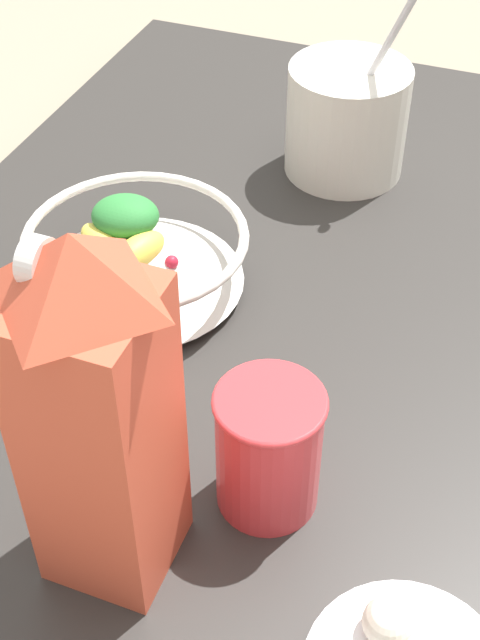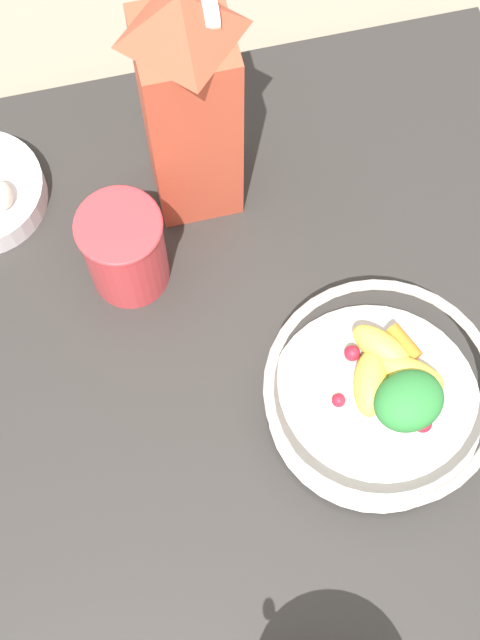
{
  "view_description": "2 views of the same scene",
  "coord_description": "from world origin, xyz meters",
  "px_view_note": "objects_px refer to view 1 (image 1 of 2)",
  "views": [
    {
      "loc": [
        0.67,
        0.08,
        0.62
      ],
      "look_at": [
        0.12,
        -0.12,
        0.08
      ],
      "focal_mm": 50.0,
      "sensor_mm": 36.0,
      "label": 1
    },
    {
      "loc": [
        -0.13,
        -0.07,
        0.88
      ],
      "look_at": [
        0.15,
        -0.14,
        0.13
      ],
      "focal_mm": 50.0,
      "sensor_mm": 36.0,
      "label": 2
    }
  ],
  "objects_px": {
    "milk_carton": "(98,418)",
    "drinking_cup": "(269,447)",
    "fruit_bowl": "(135,254)",
    "yogurt_tub": "(347,115)"
  },
  "relations": [
    {
      "from": "milk_carton",
      "to": "drinking_cup",
      "type": "bearing_deg",
      "value": 134.47
    },
    {
      "from": "drinking_cup",
      "to": "fruit_bowl",
      "type": "bearing_deg",
      "value": -133.28
    },
    {
      "from": "fruit_bowl",
      "to": "yogurt_tub",
      "type": "relative_size",
      "value": 0.91
    },
    {
      "from": "fruit_bowl",
      "to": "milk_carton",
      "type": "height_order",
      "value": "milk_carton"
    },
    {
      "from": "milk_carton",
      "to": "drinking_cup",
      "type": "distance_m",
      "value": 0.15
    },
    {
      "from": "yogurt_tub",
      "to": "fruit_bowl",
      "type": "bearing_deg",
      "value": -24.92
    },
    {
      "from": "fruit_bowl",
      "to": "milk_carton",
      "type": "xyz_separation_m",
      "value": [
        0.28,
        0.12,
        0.11
      ]
    },
    {
      "from": "fruit_bowl",
      "to": "drinking_cup",
      "type": "distance_m",
      "value": 0.28
    },
    {
      "from": "fruit_bowl",
      "to": "yogurt_tub",
      "type": "bearing_deg",
      "value": 155.08
    },
    {
      "from": "yogurt_tub",
      "to": "drinking_cup",
      "type": "relative_size",
      "value": 2.13
    }
  ]
}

